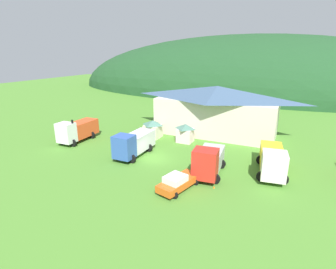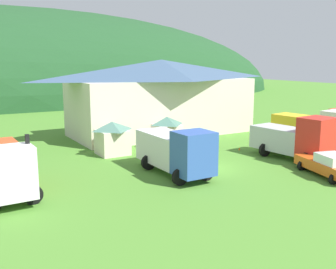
{
  "view_description": "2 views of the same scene",
  "coord_description": "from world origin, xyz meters",
  "px_view_note": "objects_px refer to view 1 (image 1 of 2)",
  "views": [
    {
      "loc": [
        14.84,
        -27.44,
        13.15
      ],
      "look_at": [
        0.44,
        3.07,
        2.47
      ],
      "focal_mm": 28.04,
      "sensor_mm": 36.0,
      "label": 1
    },
    {
      "loc": [
        -17.09,
        -22.87,
        7.94
      ],
      "look_at": [
        -1.41,
        3.58,
        2.1
      ],
      "focal_mm": 42.35,
      "sensor_mm": 36.0,
      "label": 2
    }
  ],
  "objects_px": {
    "heavy_rig_white": "(77,130)",
    "traffic_cone_near_pickup": "(207,157)",
    "box_truck_blue": "(134,143)",
    "service_pickup_orange": "(178,182)",
    "play_shed_pink": "(185,133)",
    "crane_truck_red": "(208,160)",
    "heavy_rig_striped": "(272,160)",
    "play_shed_cream": "(153,129)",
    "traffic_cone_mid_row": "(214,188)",
    "depot_building": "(216,110)",
    "traffic_light_west": "(73,130)"
  },
  "relations": [
    {
      "from": "heavy_rig_white",
      "to": "play_shed_pink",
      "type": "bearing_deg",
      "value": 113.11
    },
    {
      "from": "heavy_rig_white",
      "to": "heavy_rig_striped",
      "type": "bearing_deg",
      "value": 90.13
    },
    {
      "from": "heavy_rig_white",
      "to": "heavy_rig_striped",
      "type": "relative_size",
      "value": 0.86
    },
    {
      "from": "heavy_rig_striped",
      "to": "heavy_rig_white",
      "type": "bearing_deg",
      "value": -96.25
    },
    {
      "from": "box_truck_blue",
      "to": "traffic_cone_mid_row",
      "type": "xyz_separation_m",
      "value": [
        11.96,
        -3.93,
        -1.76
      ]
    },
    {
      "from": "play_shed_pink",
      "to": "box_truck_blue",
      "type": "height_order",
      "value": "box_truck_blue"
    },
    {
      "from": "box_truck_blue",
      "to": "traffic_cone_mid_row",
      "type": "distance_m",
      "value": 12.72
    },
    {
      "from": "traffic_cone_near_pickup",
      "to": "traffic_cone_mid_row",
      "type": "bearing_deg",
      "value": -67.86
    },
    {
      "from": "play_shed_cream",
      "to": "service_pickup_orange",
      "type": "bearing_deg",
      "value": -53.07
    },
    {
      "from": "service_pickup_orange",
      "to": "traffic_cone_mid_row",
      "type": "xyz_separation_m",
      "value": [
        3.18,
        1.77,
        -0.83
      ]
    },
    {
      "from": "play_shed_pink",
      "to": "crane_truck_red",
      "type": "bearing_deg",
      "value": -55.53
    },
    {
      "from": "heavy_rig_white",
      "to": "depot_building",
      "type": "bearing_deg",
      "value": 124.64
    },
    {
      "from": "play_shed_pink",
      "to": "traffic_light_west",
      "type": "xyz_separation_m",
      "value": [
        -13.94,
        -8.55,
        0.97
      ]
    },
    {
      "from": "depot_building",
      "to": "service_pickup_orange",
      "type": "height_order",
      "value": "depot_building"
    },
    {
      "from": "box_truck_blue",
      "to": "service_pickup_orange",
      "type": "bearing_deg",
      "value": 56.83
    },
    {
      "from": "heavy_rig_striped",
      "to": "play_shed_pink",
      "type": "bearing_deg",
      "value": -123.13
    },
    {
      "from": "depot_building",
      "to": "traffic_cone_near_pickup",
      "type": "bearing_deg",
      "value": -79.92
    },
    {
      "from": "traffic_cone_near_pickup",
      "to": "play_shed_cream",
      "type": "bearing_deg",
      "value": 157.55
    },
    {
      "from": "service_pickup_orange",
      "to": "crane_truck_red",
      "type": "bearing_deg",
      "value": 173.32
    },
    {
      "from": "crane_truck_red",
      "to": "traffic_light_west",
      "type": "distance_m",
      "value": 20.43
    },
    {
      "from": "traffic_cone_mid_row",
      "to": "play_shed_pink",
      "type": "bearing_deg",
      "value": 123.33
    },
    {
      "from": "box_truck_blue",
      "to": "traffic_cone_mid_row",
      "type": "height_order",
      "value": "box_truck_blue"
    },
    {
      "from": "heavy_rig_white",
      "to": "crane_truck_red",
      "type": "height_order",
      "value": "crane_truck_red"
    },
    {
      "from": "box_truck_blue",
      "to": "traffic_cone_mid_row",
      "type": "relative_size",
      "value": 14.95
    },
    {
      "from": "play_shed_cream",
      "to": "service_pickup_orange",
      "type": "relative_size",
      "value": 0.52
    },
    {
      "from": "crane_truck_red",
      "to": "heavy_rig_white",
      "type": "bearing_deg",
      "value": -102.83
    },
    {
      "from": "box_truck_blue",
      "to": "service_pickup_orange",
      "type": "distance_m",
      "value": 10.51
    },
    {
      "from": "play_shed_cream",
      "to": "traffic_cone_mid_row",
      "type": "bearing_deg",
      "value": -41.43
    },
    {
      "from": "box_truck_blue",
      "to": "crane_truck_red",
      "type": "bearing_deg",
      "value": 82.72
    },
    {
      "from": "traffic_light_west",
      "to": "traffic_cone_mid_row",
      "type": "relative_size",
      "value": 8.26
    },
    {
      "from": "traffic_cone_near_pickup",
      "to": "crane_truck_red",
      "type": "bearing_deg",
      "value": -71.82
    },
    {
      "from": "play_shed_cream",
      "to": "traffic_light_west",
      "type": "xyz_separation_m",
      "value": [
        -8.47,
        -8.33,
        0.96
      ]
    },
    {
      "from": "traffic_cone_mid_row",
      "to": "crane_truck_red",
      "type": "bearing_deg",
      "value": 118.99
    },
    {
      "from": "heavy_rig_white",
      "to": "traffic_cone_near_pickup",
      "type": "bearing_deg",
      "value": 95.4
    },
    {
      "from": "play_shed_cream",
      "to": "traffic_cone_near_pickup",
      "type": "height_order",
      "value": "play_shed_cream"
    },
    {
      "from": "service_pickup_orange",
      "to": "heavy_rig_striped",
      "type": "bearing_deg",
      "value": 148.28
    },
    {
      "from": "box_truck_blue",
      "to": "crane_truck_red",
      "type": "relative_size",
      "value": 1.02
    },
    {
      "from": "play_shed_pink",
      "to": "service_pickup_orange",
      "type": "xyz_separation_m",
      "value": [
        4.74,
        -13.81,
        -0.62
      ]
    },
    {
      "from": "crane_truck_red",
      "to": "heavy_rig_striped",
      "type": "relative_size",
      "value": 0.86
    },
    {
      "from": "play_shed_cream",
      "to": "box_truck_blue",
      "type": "distance_m",
      "value": 8.03
    },
    {
      "from": "box_truck_blue",
      "to": "traffic_cone_near_pickup",
      "type": "bearing_deg",
      "value": 111.99
    },
    {
      "from": "heavy_rig_white",
      "to": "service_pickup_orange",
      "type": "distance_m",
      "value": 20.98
    },
    {
      "from": "heavy_rig_striped",
      "to": "traffic_cone_mid_row",
      "type": "distance_m",
      "value": 7.85
    },
    {
      "from": "heavy_rig_white",
      "to": "traffic_cone_near_pickup",
      "type": "height_order",
      "value": "heavy_rig_white"
    },
    {
      "from": "heavy_rig_striped",
      "to": "traffic_light_west",
      "type": "height_order",
      "value": "traffic_light_west"
    },
    {
      "from": "depot_building",
      "to": "box_truck_blue",
      "type": "distance_m",
      "value": 16.07
    },
    {
      "from": "service_pickup_orange",
      "to": "depot_building",
      "type": "bearing_deg",
      "value": -160.14
    },
    {
      "from": "play_shed_pink",
      "to": "traffic_cone_mid_row",
      "type": "distance_m",
      "value": 14.48
    },
    {
      "from": "play_shed_cream",
      "to": "crane_truck_red",
      "type": "bearing_deg",
      "value": -37.61
    },
    {
      "from": "service_pickup_orange",
      "to": "traffic_light_west",
      "type": "relative_size",
      "value": 1.38
    }
  ]
}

